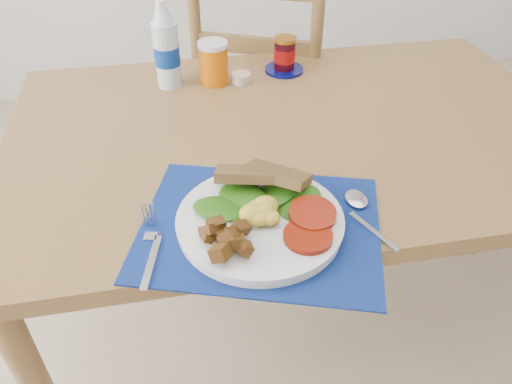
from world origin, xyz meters
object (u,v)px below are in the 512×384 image
chair_far (262,75)px  water_bottle (166,50)px  jam_on_saucer (284,56)px  juice_glass (214,64)px  breakfast_plate (257,219)px

chair_far → water_bottle: bearing=67.5°
water_bottle → jam_on_saucer: 0.34m
water_bottle → juice_glass: 0.13m
breakfast_plate → water_bottle: (-0.13, 0.63, 0.08)m
juice_glass → jam_on_saucer: size_ratio=0.98×
chair_far → water_bottle: 0.52m
breakfast_plate → juice_glass: juice_glass is taller
chair_far → breakfast_plate: (-0.20, -0.94, 0.17)m
water_bottle → jam_on_saucer: (0.34, 0.03, -0.06)m
chair_far → water_bottle: (-0.33, -0.31, 0.25)m
jam_on_saucer → juice_glass: bearing=-170.5°
water_bottle → juice_glass: (0.12, -0.01, -0.05)m
water_bottle → jam_on_saucer: bearing=5.1°
jam_on_saucer → chair_far: bearing=91.6°
chair_far → breakfast_plate: 0.98m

